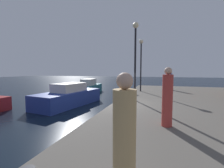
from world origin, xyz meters
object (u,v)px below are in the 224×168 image
Objects in this scene: lamp_post_far_end at (141,56)px; motorboat_teal at (89,88)px; motorboat_blue at (69,97)px; person_mid_promenade at (124,139)px; bollard_north at (134,92)px; person_near_carousel at (167,99)px; person_far_corner at (170,81)px; lamp_post_mid_promenade at (135,48)px.

motorboat_teal is at bearing 157.86° from lamp_post_far_end.
person_mid_promenade is (6.16, -8.44, 0.99)m from motorboat_blue.
motorboat_blue is 14.95× the size of bollard_north.
person_near_carousel is (6.89, -5.15, 1.06)m from motorboat_blue.
motorboat_blue is 1.31× the size of lamp_post_far_end.
lamp_post_far_end reaches higher than person_far_corner.
motorboat_teal is 1.19× the size of lamp_post_far_end.
person_near_carousel reaches higher than person_far_corner.
motorboat_blue is (1.21, -6.26, 0.02)m from motorboat_teal.
bollard_north is at bearing 97.79° from person_mid_promenade.
bollard_north is 0.22× the size of person_mid_promenade.
lamp_post_far_end reaches higher than person_mid_promenade.
person_mid_promenade is (1.38, -10.06, 0.65)m from bollard_north.
lamp_post_mid_promenade reaches higher than motorboat_teal.
person_mid_promenade is (1.15, -12.18, -2.24)m from lamp_post_far_end.
bollard_north is (-0.22, -2.12, -2.90)m from lamp_post_far_end.
motorboat_blue is 8.66m from person_near_carousel.
lamp_post_mid_promenade reaches higher than person_near_carousel.
person_far_corner is (7.62, 5.51, 0.98)m from motorboat_blue.
person_mid_promenade is (-1.46, -13.95, 0.01)m from person_far_corner.
person_mid_promenade is at bearing -102.50° from person_near_carousel.
person_near_carousel is at bearing -68.26° from lamp_post_mid_promenade.
motorboat_blue is 9.46m from person_far_corner.
lamp_post_far_end is 9.33m from person_near_carousel.
motorboat_blue is 1.26× the size of lamp_post_mid_promenade.
bollard_north is 10.17m from person_mid_promenade.
motorboat_blue is 6.21m from lamp_post_mid_promenade.
lamp_post_mid_promenade is 2.42× the size of person_near_carousel.
person_far_corner reaches higher than bollard_north.
motorboat_blue is at bearing -79.06° from motorboat_teal.
person_far_corner is at bearing 84.01° from person_mid_promenade.
person_near_carousel is at bearing 77.50° from person_mid_promenade.
bollard_north is (-0.39, 2.46, -3.00)m from lamp_post_mid_promenade.
motorboat_teal is 14.03m from person_near_carousel.
person_far_corner is at bearing 53.90° from bollard_north.
lamp_post_far_end is at bearing 95.42° from person_mid_promenade.
lamp_post_mid_promenade reaches higher than bollard_north.
motorboat_blue is 10.50m from person_mid_promenade.
person_far_corner reaches higher than motorboat_blue.
person_mid_promenade is at bearing -84.58° from lamp_post_far_end.
person_mid_promenade is (0.98, -7.60, -2.34)m from lamp_post_mid_promenade.
motorboat_teal is at bearing 100.94° from motorboat_blue.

